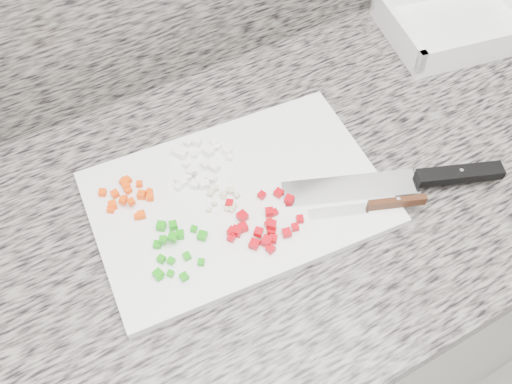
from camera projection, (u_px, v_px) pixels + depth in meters
cabinet at (253, 322)px, 1.24m from camera, size 3.92×0.62×0.86m
countertop at (252, 208)px, 0.88m from camera, size 3.96×0.64×0.04m
cutting_board at (238, 198)px, 0.85m from camera, size 0.45×0.32×0.01m
carrot_pile at (128, 196)px, 0.84m from camera, size 0.07×0.08×0.02m
onion_pile at (201, 164)px, 0.87m from camera, size 0.11×0.10×0.02m
green_pepper_pile at (174, 247)px, 0.79m from camera, size 0.09×0.10×0.02m
red_pepper_pile at (262, 224)px, 0.81m from camera, size 0.12×0.11×0.02m
garlic_pile at (225, 198)px, 0.84m from camera, size 0.06×0.05×0.01m
chef_knife at (422, 179)px, 0.86m from camera, size 0.32×0.16×0.02m
paring_knife at (382, 205)px, 0.83m from camera, size 0.17×0.08×0.02m
tray at (458, 23)px, 1.07m from camera, size 0.30×0.24×0.06m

